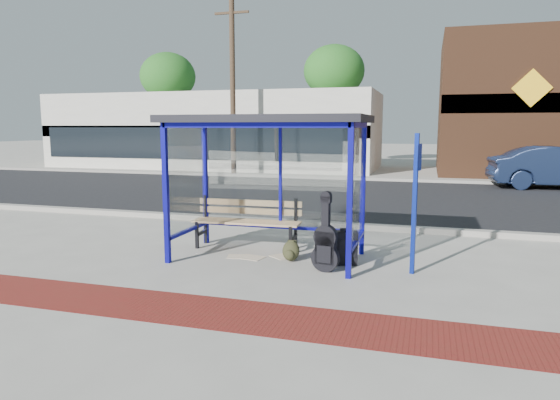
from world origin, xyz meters
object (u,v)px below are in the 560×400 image
(bench, at_px, (247,219))
(backpack, at_px, (291,251))
(guitar_bag, at_px, (326,244))
(parked_car, at_px, (558,168))
(suitcase, at_px, (346,248))

(bench, xyz_separation_m, backpack, (1.02, -0.68, -0.37))
(guitar_bag, distance_m, parked_car, 14.08)
(guitar_bag, xyz_separation_m, suitcase, (0.25, 0.48, -0.15))
(bench, relative_size, guitar_bag, 1.70)
(bench, relative_size, parked_car, 0.43)
(suitcase, bearing_deg, guitar_bag, -132.49)
(bench, bearing_deg, suitcase, -20.52)
(bench, distance_m, suitcase, 2.07)
(backpack, xyz_separation_m, parked_car, (6.67, 12.30, 0.60))
(bench, distance_m, backpack, 1.29)
(parked_car, bearing_deg, backpack, 145.98)
(parked_car, bearing_deg, guitar_bag, 149.25)
(backpack, distance_m, parked_car, 14.01)
(backpack, bearing_deg, guitar_bag, -34.07)
(guitar_bag, bearing_deg, parked_car, 72.56)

